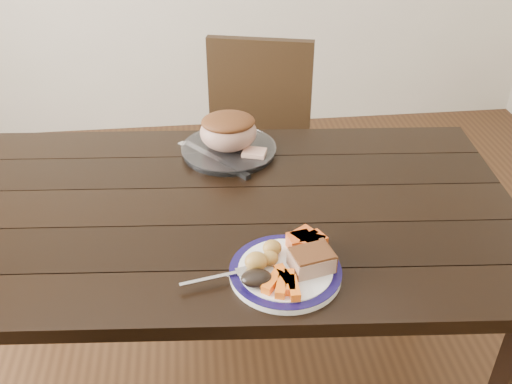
{
  "coord_description": "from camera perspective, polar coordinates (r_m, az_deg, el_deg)",
  "views": [
    {
      "loc": [
        -0.06,
        -1.29,
        1.65
      ],
      "look_at": [
        0.08,
        -0.02,
        0.8
      ],
      "focal_mm": 40.0,
      "sensor_mm": 36.0,
      "label": 1
    }
  ],
  "objects": [
    {
      "name": "carrot_batons",
      "position": [
        1.28,
        2.84,
        -9.06
      ],
      "size": [
        0.08,
        0.11,
        0.02
      ],
      "color": "orange",
      "rests_on": "dinner_plate"
    },
    {
      "name": "fork",
      "position": [
        1.31,
        -3.24,
        -8.38
      ],
      "size": [
        0.18,
        0.05,
        0.0
      ],
      "rotation": [
        0.0,
        0.0,
        0.21
      ],
      "color": "silver",
      "rests_on": "dinner_plate"
    },
    {
      "name": "plate_rim",
      "position": [
        1.34,
        2.97,
        -7.75
      ],
      "size": [
        0.26,
        0.26,
        0.02
      ],
      "primitive_type": "torus",
      "color": "#120B3B",
      "rests_on": "dinner_plate"
    },
    {
      "name": "roasted_potatoes",
      "position": [
        1.33,
        0.81,
        -6.47
      ],
      "size": [
        0.09,
        0.09,
        0.05
      ],
      "color": "gold",
      "rests_on": "dinner_plate"
    },
    {
      "name": "serving_platter",
      "position": [
        1.81,
        -2.72,
        4.15
      ],
      "size": [
        0.29,
        0.29,
        0.02
      ],
      "primitive_type": "cylinder",
      "color": "white",
      "rests_on": "dining_table"
    },
    {
      "name": "pork_slice",
      "position": [
        1.32,
        5.54,
        -6.88
      ],
      "size": [
        0.11,
        0.09,
        0.04
      ],
      "primitive_type": "cube",
      "rotation": [
        0.0,
        0.0,
        0.23
      ],
      "color": "tan",
      "rests_on": "dinner_plate"
    },
    {
      "name": "roast_joint",
      "position": [
        1.78,
        -2.78,
        6.0
      ],
      "size": [
        0.18,
        0.15,
        0.12
      ],
      "primitive_type": "ellipsoid",
      "color": "tan",
      "rests_on": "serving_platter"
    },
    {
      "name": "dinner_plate",
      "position": [
        1.34,
        2.96,
        -8.02
      ],
      "size": [
        0.26,
        0.26,
        0.02
      ],
      "primitive_type": "cylinder",
      "color": "white",
      "rests_on": "dining_table"
    },
    {
      "name": "cut_slice",
      "position": [
        1.76,
        -0.17,
        3.9
      ],
      "size": [
        0.08,
        0.07,
        0.02
      ],
      "primitive_type": "cube",
      "rotation": [
        0.0,
        0.0,
        -0.32
      ],
      "color": "tan",
      "rests_on": "serving_platter"
    },
    {
      "name": "ground",
      "position": [
        2.09,
        -2.36,
        -18.43
      ],
      "size": [
        4.0,
        4.0,
        0.0
      ],
      "primitive_type": "plane",
      "color": "#472B16",
      "rests_on": "ground"
    },
    {
      "name": "carving_knife",
      "position": [
        1.74,
        -3.06,
        2.66
      ],
      "size": [
        0.22,
        0.26,
        0.01
      ],
      "rotation": [
        0.0,
        0.0,
        -0.9
      ],
      "color": "silver",
      "rests_on": "dining_table"
    },
    {
      "name": "chair_far",
      "position": [
        2.33,
        -0.01,
        4.66
      ],
      "size": [
        0.51,
        0.52,
        0.93
      ],
      "rotation": [
        0.0,
        0.0,
        2.89
      ],
      "color": "black",
      "rests_on": "ground"
    },
    {
      "name": "dining_table",
      "position": [
        1.63,
        -2.89,
        -3.99
      ],
      "size": [
        1.67,
        1.03,
        0.75
      ],
      "rotation": [
        0.0,
        0.0,
        -0.08
      ],
      "color": "black",
      "rests_on": "ground"
    },
    {
      "name": "dark_mushroom",
      "position": [
        1.28,
        0.05,
        -8.61
      ],
      "size": [
        0.07,
        0.05,
        0.03
      ],
      "primitive_type": "ellipsoid",
      "color": "black",
      "rests_on": "dinner_plate"
    },
    {
      "name": "pumpkin_wedges",
      "position": [
        1.38,
        5.14,
        -5.03
      ],
      "size": [
        0.1,
        0.09,
        0.04
      ],
      "color": "#F2541A",
      "rests_on": "dinner_plate"
    }
  ]
}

